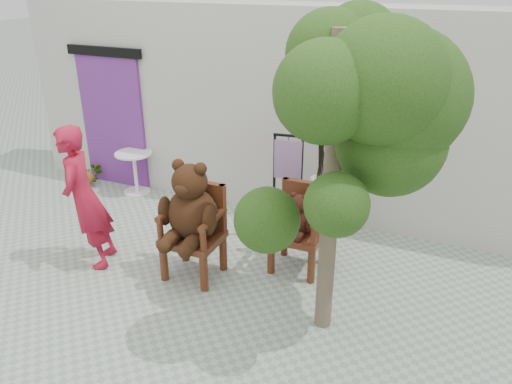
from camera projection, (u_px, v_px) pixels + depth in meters
ground_plane at (196, 308)px, 5.51m from camera, size 60.00×60.00×0.00m
back_wall at (294, 110)px, 7.49m from camera, size 9.00×1.00×3.00m
doorway at (113, 118)px, 8.29m from camera, size 1.40×0.11×2.33m
chair_big at (192, 214)px, 5.81m from camera, size 0.73×0.78×1.48m
chair_small at (300, 221)px, 6.05m from camera, size 0.62×0.57×1.08m
person at (85, 198)px, 6.02m from camera, size 0.66×0.78×1.80m
cafe_table at (135, 168)px, 8.20m from camera, size 0.60×0.60×0.70m
display_stand at (287, 201)px, 6.69m from camera, size 0.50×0.41×1.51m
stool_bucket at (321, 190)px, 6.89m from camera, size 0.32×0.32×1.45m
tree at (372, 101)px, 4.23m from camera, size 1.81×1.84×3.18m
potted_plant at (90, 174)px, 8.58m from camera, size 0.45×0.43×0.40m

